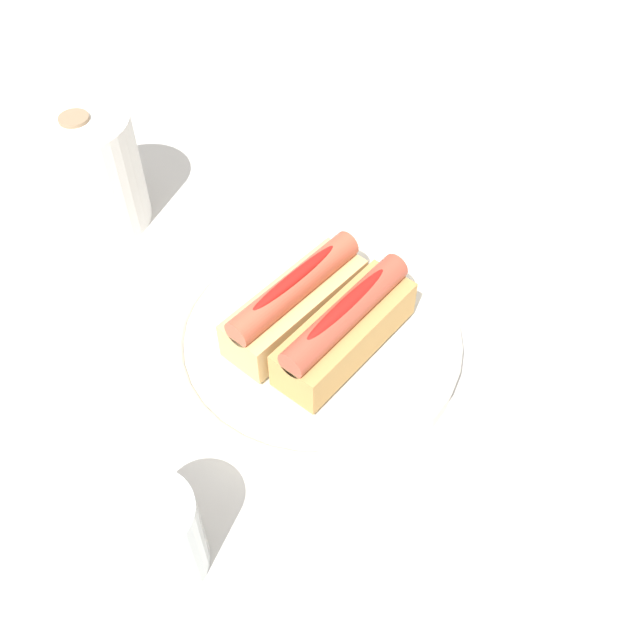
% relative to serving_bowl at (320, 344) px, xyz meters
% --- Properties ---
extents(ground_plane, '(2.40, 2.40, 0.00)m').
position_rel_serving_bowl_xyz_m(ground_plane, '(-0.03, 0.00, -0.02)').
color(ground_plane, beige).
extents(serving_bowl, '(0.27, 0.27, 0.03)m').
position_rel_serving_bowl_xyz_m(serving_bowl, '(0.00, 0.00, 0.00)').
color(serving_bowl, silver).
rests_on(serving_bowl, ground_plane).
extents(hotdog_front, '(0.15, 0.05, 0.06)m').
position_rel_serving_bowl_xyz_m(hotdog_front, '(0.00, -0.03, 0.04)').
color(hotdog_front, tan).
rests_on(hotdog_front, serving_bowl).
extents(hotdog_back, '(0.15, 0.05, 0.06)m').
position_rel_serving_bowl_xyz_m(hotdog_back, '(-0.00, 0.03, 0.04)').
color(hotdog_back, '#DBB270').
rests_on(hotdog_back, serving_bowl).
extents(water_glass, '(0.07, 0.07, 0.09)m').
position_rel_serving_bowl_xyz_m(water_glass, '(-0.23, -0.04, 0.02)').
color(water_glass, white).
rests_on(water_glass, ground_plane).
extents(paper_towel_roll, '(0.11, 0.11, 0.13)m').
position_rel_serving_bowl_xyz_m(paper_towel_roll, '(-0.01, 0.32, 0.05)').
color(paper_towel_roll, white).
rests_on(paper_towel_roll, ground_plane).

